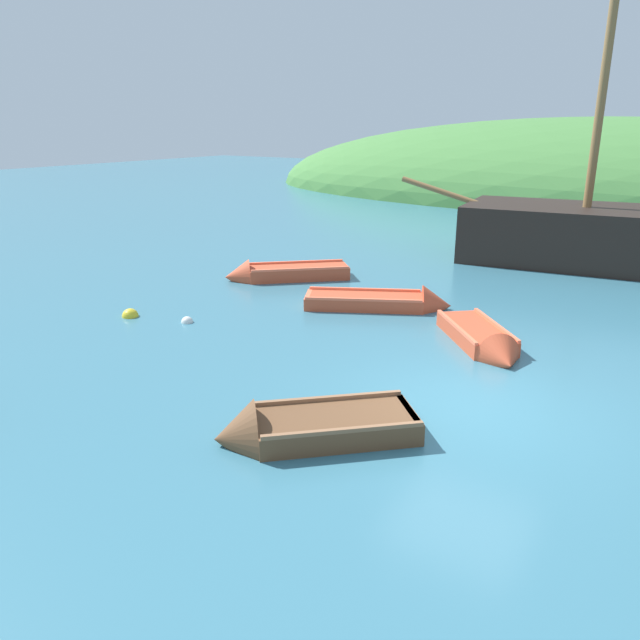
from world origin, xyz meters
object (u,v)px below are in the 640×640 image
(rowboat_outer_right, at_px, (388,304))
(buoy_yellow, at_px, (130,317))
(rowboat_outer_left, at_px, (484,343))
(rowboat_portside, at_px, (280,275))
(buoy_white, at_px, (187,322))
(rowboat_near_dock, at_px, (302,431))

(rowboat_outer_right, relative_size, buoy_yellow, 9.37)
(rowboat_outer_left, bearing_deg, rowboat_portside, -149.98)
(buoy_yellow, relative_size, buoy_white, 1.41)
(rowboat_portside, bearing_deg, rowboat_near_dock, 85.67)
(rowboat_near_dock, xyz_separation_m, rowboat_portside, (-6.42, 7.92, 0.02))
(rowboat_outer_right, xyz_separation_m, rowboat_portside, (-4.27, 0.90, 0.03))
(rowboat_outer_right, height_order, buoy_yellow, rowboat_outer_right)
(buoy_yellow, bearing_deg, rowboat_portside, 81.03)
(rowboat_outer_right, height_order, rowboat_portside, rowboat_portside)
(rowboat_outer_left, xyz_separation_m, rowboat_near_dock, (-0.99, -5.49, 0.01))
(rowboat_outer_right, xyz_separation_m, buoy_yellow, (-5.09, -4.31, -0.10))
(rowboat_near_dock, distance_m, rowboat_portside, 10.19)
(buoy_yellow, bearing_deg, rowboat_outer_right, 40.25)
(rowboat_outer_left, bearing_deg, buoy_yellow, -113.20)
(rowboat_near_dock, relative_size, rowboat_outer_right, 0.79)
(rowboat_outer_right, distance_m, rowboat_portside, 4.36)
(rowboat_near_dock, height_order, buoy_white, rowboat_near_dock)
(rowboat_portside, bearing_deg, rowboat_outer_right, 124.75)
(rowboat_outer_right, xyz_separation_m, buoy_white, (-3.55, -3.85, -0.10))
(rowboat_outer_left, bearing_deg, rowboat_near_dock, -52.13)
(rowboat_outer_left, height_order, buoy_yellow, rowboat_outer_left)
(buoy_white, bearing_deg, rowboat_near_dock, -29.11)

